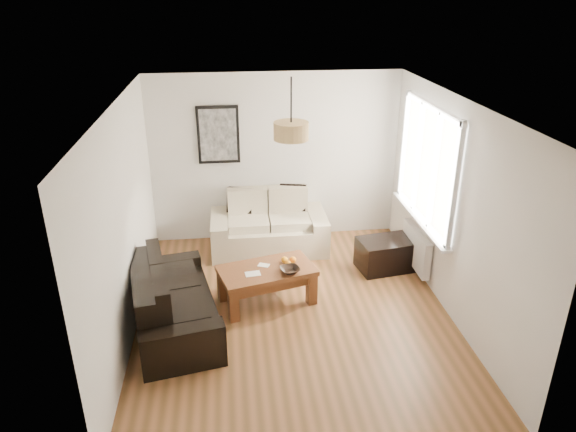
{
  "coord_description": "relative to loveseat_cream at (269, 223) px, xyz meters",
  "views": [
    {
      "loc": [
        -0.71,
        -5.47,
        3.75
      ],
      "look_at": [
        0.0,
        0.6,
        1.05
      ],
      "focal_mm": 32.87,
      "sensor_mm": 36.0,
      "label": 1
    }
  ],
  "objects": [
    {
      "name": "cushion_left",
      "position": [
        -0.42,
        0.21,
        0.3
      ],
      "size": [
        0.41,
        0.22,
        0.39
      ],
      "primitive_type": "cube",
      "rotation": [
        0.0,
        0.0,
        -0.27
      ],
      "color": "black",
      "rests_on": "loveseat_cream"
    },
    {
      "name": "window_bay",
      "position": [
        2.02,
        -0.98,
        1.17
      ],
      "size": [
        0.14,
        1.9,
        1.6
      ],
      "primitive_type": null,
      "color": "white",
      "rests_on": "wall_right"
    },
    {
      "name": "fruit_bowl",
      "position": [
        0.13,
        -1.61,
        0.08
      ],
      "size": [
        0.3,
        0.3,
        0.06
      ],
      "primitive_type": "imported",
      "rotation": [
        0.0,
        0.0,
        0.26
      ],
      "color": "black",
      "rests_on": "coffee_table"
    },
    {
      "name": "sofa_leather",
      "position": [
        -1.27,
        -1.9,
        -0.04
      ],
      "size": [
        1.21,
        1.94,
        0.78
      ],
      "primitive_type": null,
      "rotation": [
        0.0,
        0.0,
        1.77
      ],
      "color": "black",
      "rests_on": "floor"
    },
    {
      "name": "orange_a",
      "position": [
        0.12,
        -1.46,
        0.09
      ],
      "size": [
        0.08,
        0.08,
        0.08
      ],
      "primitive_type": "sphere",
      "rotation": [
        0.0,
        0.0,
        -0.02
      ],
      "color": "orange",
      "rests_on": "fruit_bowl"
    },
    {
      "name": "pendant_shade",
      "position": [
        0.16,
        -1.48,
        1.8
      ],
      "size": [
        0.4,
        0.4,
        0.2
      ],
      "primitive_type": "cylinder",
      "color": "tan",
      "rests_on": "ceiling"
    },
    {
      "name": "wall_back",
      "position": [
        0.16,
        0.47,
        0.87
      ],
      "size": [
        3.8,
        0.04,
        2.6
      ],
      "primitive_type": null,
      "color": "silver",
      "rests_on": "floor"
    },
    {
      "name": "loveseat_cream",
      "position": [
        0.0,
        0.0,
        0.0
      ],
      "size": [
        1.74,
        0.95,
        0.86
      ],
      "primitive_type": null,
      "rotation": [
        0.0,
        0.0,
        -0.0
      ],
      "color": "beige",
      "rests_on": "floor"
    },
    {
      "name": "wall_right",
      "position": [
        2.06,
        -1.78,
        0.87
      ],
      "size": [
        0.04,
        4.5,
        2.6
      ],
      "primitive_type": null,
      "color": "silver",
      "rests_on": "floor"
    },
    {
      "name": "wall_front",
      "position": [
        0.16,
        -4.03,
        0.87
      ],
      "size": [
        3.8,
        0.04,
        2.6
      ],
      "primitive_type": null,
      "color": "silver",
      "rests_on": "floor"
    },
    {
      "name": "poster",
      "position": [
        -0.69,
        0.44,
        1.27
      ],
      "size": [
        0.62,
        0.04,
        0.87
      ],
      "primitive_type": null,
      "color": "black",
      "rests_on": "wall_back"
    },
    {
      "name": "orange_b",
      "position": [
        0.2,
        -1.37,
        0.09
      ],
      "size": [
        0.1,
        0.1,
        0.09
      ],
      "primitive_type": "sphere",
      "rotation": [
        0.0,
        0.0,
        -0.1
      ],
      "color": "orange",
      "rests_on": "fruit_bowl"
    },
    {
      "name": "papers",
      "position": [
        -0.33,
        -1.6,
        0.05
      ],
      "size": [
        0.2,
        0.15,
        0.01
      ],
      "primitive_type": "cube",
      "rotation": [
        0.0,
        0.0,
        0.11
      ],
      "color": "silver",
      "rests_on": "coffee_table"
    },
    {
      "name": "cushion_right",
      "position": [
        0.4,
        0.21,
        0.31
      ],
      "size": [
        0.42,
        0.21,
        0.4
      ],
      "primitive_type": "cube",
      "rotation": [
        0.0,
        0.0,
        -0.22
      ],
      "color": "black",
      "rests_on": "loveseat_cream"
    },
    {
      "name": "orange_c",
      "position": [
        0.09,
        -1.36,
        0.09
      ],
      "size": [
        0.09,
        0.09,
        0.09
      ],
      "primitive_type": "sphere",
      "rotation": [
        0.0,
        0.0,
        -0.02
      ],
      "color": "orange",
      "rests_on": "fruit_bowl"
    },
    {
      "name": "floor",
      "position": [
        0.16,
        -1.78,
        -0.43
      ],
      "size": [
        4.5,
        4.5,
        0.0
      ],
      "primitive_type": "plane",
      "color": "brown",
      "rests_on": "ground"
    },
    {
      "name": "wall_left",
      "position": [
        -1.74,
        -1.78,
        0.87
      ],
      "size": [
        0.04,
        4.5,
        2.6
      ],
      "primitive_type": null,
      "color": "silver",
      "rests_on": "floor"
    },
    {
      "name": "coffee_table",
      "position": [
        -0.15,
        -1.49,
        -0.19
      ],
      "size": [
        1.3,
        0.92,
        0.48
      ],
      "primitive_type": null,
      "rotation": [
        0.0,
        0.0,
        0.26
      ],
      "color": "brown",
      "rests_on": "floor"
    },
    {
      "name": "radiator",
      "position": [
        1.98,
        -0.98,
        -0.05
      ],
      "size": [
        0.1,
        0.9,
        0.52
      ],
      "primitive_type": "cube",
      "color": "white",
      "rests_on": "wall_right"
    },
    {
      "name": "ottoman",
      "position": [
        1.61,
        -0.82,
        -0.21
      ],
      "size": [
        0.86,
        0.63,
        0.45
      ],
      "primitive_type": "cube",
      "rotation": [
        0.0,
        0.0,
        0.17
      ],
      "color": "black",
      "rests_on": "floor"
    },
    {
      "name": "ceiling",
      "position": [
        0.16,
        -1.78,
        2.17
      ],
      "size": [
        3.8,
        4.5,
        0.0
      ],
      "primitive_type": null,
      "color": "white",
      "rests_on": "floor"
    }
  ]
}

